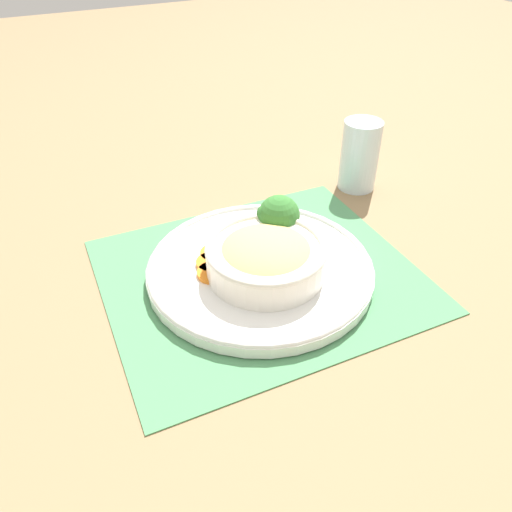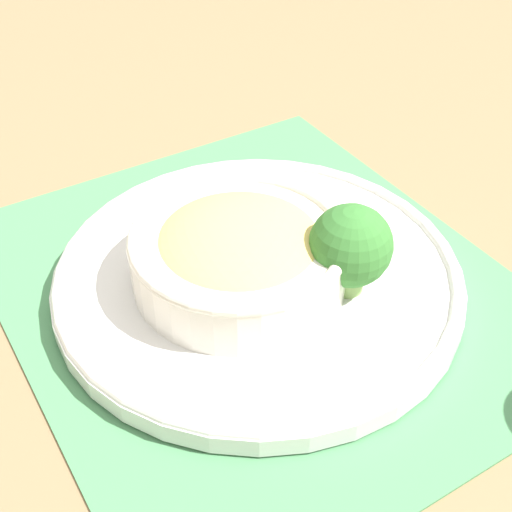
# 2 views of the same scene
# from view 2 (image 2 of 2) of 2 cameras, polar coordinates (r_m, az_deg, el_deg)

# --- Properties ---
(ground_plane) EXTENTS (4.00, 4.00, 0.00)m
(ground_plane) POSITION_cam_2_polar(r_m,az_deg,el_deg) (0.58, 0.17, -2.67)
(ground_plane) COLOR #8C704C
(placemat) EXTENTS (0.46, 0.40, 0.00)m
(placemat) POSITION_cam_2_polar(r_m,az_deg,el_deg) (0.58, 0.17, -2.52)
(placemat) COLOR #4C8C59
(placemat) RESTS_ON ground_plane
(plate) EXTENTS (0.33, 0.33, 0.02)m
(plate) POSITION_cam_2_polar(r_m,az_deg,el_deg) (0.57, 0.17, -1.54)
(plate) COLOR white
(plate) RESTS_ON placemat
(bowl) EXTENTS (0.17, 0.17, 0.05)m
(bowl) POSITION_cam_2_polar(r_m,az_deg,el_deg) (0.55, -1.39, 0.35)
(bowl) COLOR silver
(bowl) RESTS_ON plate
(broccoli_floret) EXTENTS (0.06, 0.06, 0.07)m
(broccoli_floret) POSITION_cam_2_polar(r_m,az_deg,el_deg) (0.53, 7.57, 0.81)
(broccoli_floret) COLOR #84AD5B
(broccoli_floret) RESTS_ON plate
(carrot_slice_near) EXTENTS (0.05, 0.05, 0.01)m
(carrot_slice_near) POSITION_cam_2_polar(r_m,az_deg,el_deg) (0.62, 3.56, 2.62)
(carrot_slice_near) COLOR orange
(carrot_slice_near) RESTS_ON plate
(carrot_slice_middle) EXTENTS (0.05, 0.05, 0.01)m
(carrot_slice_middle) POSITION_cam_2_polar(r_m,az_deg,el_deg) (0.62, 1.57, 3.11)
(carrot_slice_middle) COLOR orange
(carrot_slice_middle) RESTS_ON plate
(carrot_slice_far) EXTENTS (0.05, 0.05, 0.01)m
(carrot_slice_far) POSITION_cam_2_polar(r_m,az_deg,el_deg) (0.62, -0.53, 3.18)
(carrot_slice_far) COLOR orange
(carrot_slice_far) RESTS_ON plate
(carrot_slice_extra) EXTENTS (0.05, 0.05, 0.01)m
(carrot_slice_extra) POSITION_cam_2_polar(r_m,az_deg,el_deg) (0.62, -2.57, 2.84)
(carrot_slice_extra) COLOR orange
(carrot_slice_extra) RESTS_ON plate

